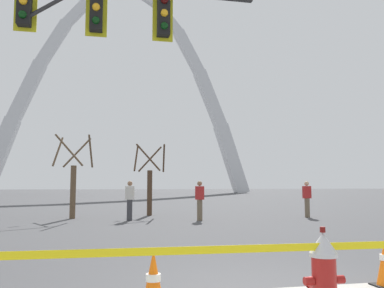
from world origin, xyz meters
The scene contains 10 objects.
fire_hydrant centered at (0.27, -1.13, 0.47)m, with size 0.46×0.48×0.99m.
caution_tape_barrier centered at (-0.25, -1.17, 0.61)m, with size 5.78×0.20×0.86m.
traffic_cone_mid_sidewalk centered at (-1.52, -0.60, 0.36)m, with size 0.36×0.36×0.73m.
traffic_signal_gantry centered at (-3.40, 3.02, 4.27)m, with size 6.42×0.44×6.00m.
monument_arch centered at (0.00, 61.80, 15.77)m, with size 43.41×2.18×35.73m.
tree_left_mid centered at (-3.52, 12.87, 1.58)m, with size 1.65×1.66×3.56m.
tree_center_left centered at (-0.12, 13.96, 1.48)m, with size 1.55×1.56×3.33m.
pedestrian_walking_left centered at (-1.17, 11.37, 0.82)m, with size 0.38×0.28×1.59m.
pedestrian_standing_center centered at (6.62, 11.40, 0.82)m, with size 0.34×0.22×1.59m.
pedestrian_walking_right centered at (1.61, 10.85, 0.82)m, with size 0.33×0.39×1.59m.
Camera 1 is at (-2.03, -5.24, 1.45)m, focal length 37.79 mm.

